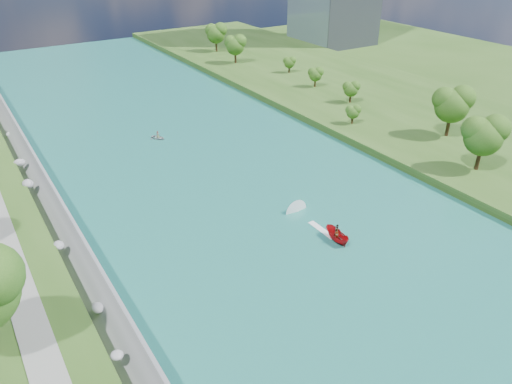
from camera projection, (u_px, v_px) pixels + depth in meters
ground at (310, 253)px, 63.24m from camera, size 260.00×260.00×0.00m
river_water at (231, 190)px, 78.07m from camera, size 55.00×240.00×0.10m
berm_east at (444, 125)px, 100.90m from camera, size 44.00×240.00×1.50m
riprap_bank at (60, 230)px, 64.65m from camera, size 4.33×236.00×4.29m
riverside_path at (1, 232)px, 61.18m from camera, size 3.00×200.00×0.10m
trees_east at (445, 117)px, 88.25m from camera, size 15.56×145.44×11.23m
motorboat at (330, 231)px, 66.29m from camera, size 3.60×18.98×2.13m
raft at (158, 137)px, 96.05m from camera, size 3.33×3.65×1.51m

